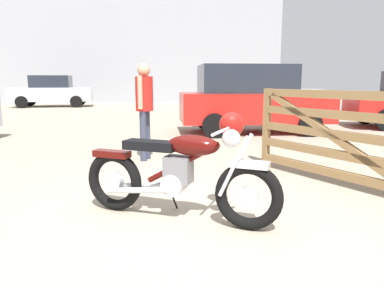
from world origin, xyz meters
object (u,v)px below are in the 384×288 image
bystander (144,101)px  dark_sedan_left (267,93)px  pale_sedan_back (52,91)px  timber_gate (351,134)px  blue_hatchback_right (252,98)px  vintage_motorcycle (183,171)px

bystander → dark_sedan_left: 9.12m
dark_sedan_left → pale_sedan_back: (-10.48, 5.41, -0.08)m
timber_gate → dark_sedan_left: dark_sedan_left is taller
blue_hatchback_right → bystander: bearing=-130.5°
vintage_motorcycle → pale_sedan_back: pale_sedan_back is taller
timber_gate → bystander: size_ratio=1.33×
timber_gate → blue_hatchback_right: bearing=-28.7°
vintage_motorcycle → pale_sedan_back: (-7.24, 16.44, 0.34)m
timber_gate → bystander: bystander is taller
pale_sedan_back → vintage_motorcycle: bearing=104.3°
pale_sedan_back → bystander: bearing=106.2°
vintage_motorcycle → pale_sedan_back: bearing=136.0°
bystander → blue_hatchback_right: 4.17m
bystander → dark_sedan_left: dark_sedan_left is taller
vintage_motorcycle → blue_hatchback_right: blue_hatchback_right is taller
blue_hatchback_right → pale_sedan_back: size_ratio=0.91×
blue_hatchback_right → pale_sedan_back: 13.65m
dark_sedan_left → blue_hatchback_right: size_ratio=1.01×
vintage_motorcycle → bystander: (-0.68, 2.79, 0.53)m
vintage_motorcycle → pale_sedan_back: 17.96m
bystander → pale_sedan_back: size_ratio=0.38×
timber_gate → blue_hatchback_right: 5.14m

